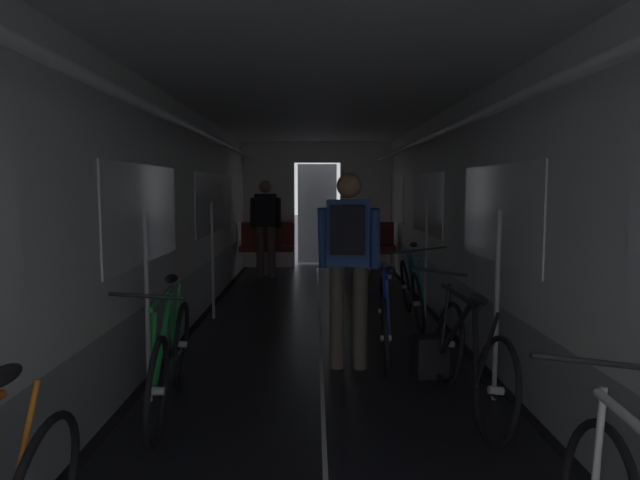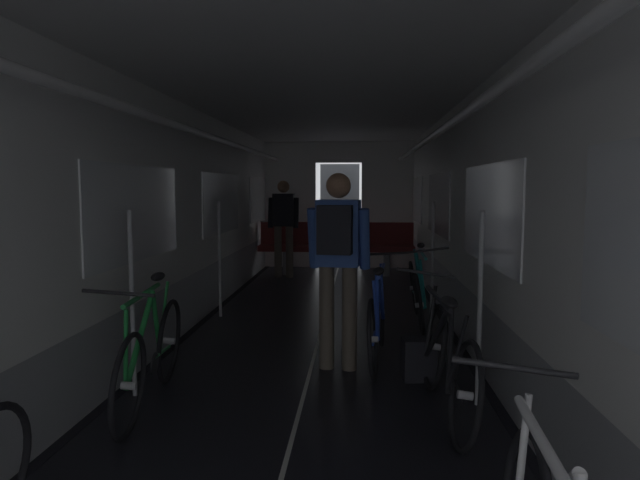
% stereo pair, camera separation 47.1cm
% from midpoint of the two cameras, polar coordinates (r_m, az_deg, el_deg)
% --- Properties ---
extents(train_car_shell, '(3.14, 12.34, 2.57)m').
position_cam_midpoint_polar(train_car_shell, '(5.48, 2.23, 6.78)').
color(train_car_shell, black).
rests_on(train_car_shell, ground).
extents(bench_seat_far_left, '(0.98, 0.51, 0.95)m').
position_cam_midpoint_polar(bench_seat_far_left, '(10.06, -2.12, -0.31)').
color(bench_seat_far_left, gray).
rests_on(bench_seat_far_left, ground).
extents(bench_seat_far_right, '(0.98, 0.51, 0.95)m').
position_cam_midpoint_polar(bench_seat_far_right, '(10.02, 8.16, -0.38)').
color(bench_seat_far_right, gray).
rests_on(bench_seat_far_right, ground).
extents(bicycle_black, '(0.44, 1.69, 0.96)m').
position_cam_midpoint_polar(bicycle_black, '(4.04, 16.23, -11.86)').
color(bicycle_black, black).
rests_on(bicycle_black, ground).
extents(bicycle_green, '(0.44, 1.69, 0.95)m').
position_cam_midpoint_polar(bicycle_green, '(4.16, -13.78, -11.25)').
color(bicycle_green, black).
rests_on(bicycle_green, ground).
extents(bicycle_teal, '(0.44, 1.69, 0.96)m').
position_cam_midpoint_polar(bicycle_teal, '(6.52, 11.93, -5.18)').
color(bicycle_teal, black).
rests_on(bicycle_teal, ground).
extents(person_cyclist_aisle, '(0.55, 0.42, 1.69)m').
position_cam_midpoint_polar(person_cyclist_aisle, '(4.72, 4.69, -1.31)').
color(person_cyclist_aisle, brown).
rests_on(person_cyclist_aisle, ground).
extents(bicycle_blue_in_aisle, '(0.44, 1.69, 0.95)m').
position_cam_midpoint_polar(bicycle_blue_in_aisle, '(5.10, 8.54, -8.04)').
color(bicycle_blue_in_aisle, black).
rests_on(bicycle_blue_in_aisle, ground).
extents(person_standing_near_bench, '(0.53, 0.23, 1.69)m').
position_cam_midpoint_polar(person_standing_near_bench, '(9.65, -2.36, 1.88)').
color(person_standing_near_bench, brown).
rests_on(person_standing_near_bench, ground).
extents(backpack_on_floor, '(0.28, 0.23, 0.34)m').
position_cam_midpoint_polar(backpack_on_floor, '(4.75, 12.91, -11.81)').
color(backpack_on_floor, black).
rests_on(backpack_on_floor, ground).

